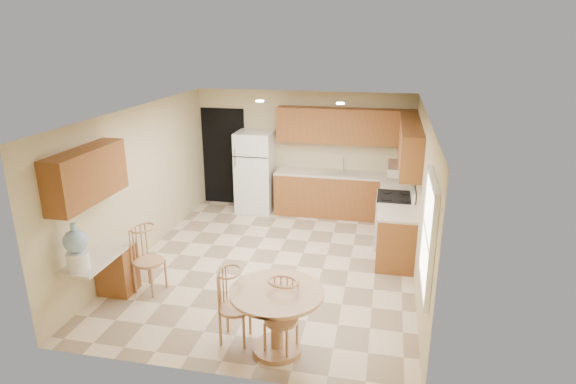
% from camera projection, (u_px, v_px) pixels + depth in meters
% --- Properties ---
extents(floor, '(5.50, 5.50, 0.00)m').
position_uv_depth(floor, '(273.00, 264.00, 7.91)').
color(floor, beige).
rests_on(floor, ground).
extents(ceiling, '(4.50, 5.50, 0.02)m').
position_uv_depth(ceiling, '(271.00, 112.00, 7.12)').
color(ceiling, white).
rests_on(ceiling, wall_back).
extents(wall_back, '(4.50, 0.02, 2.50)m').
position_uv_depth(wall_back, '(303.00, 151.00, 10.07)').
color(wall_back, beige).
rests_on(wall_back, floor).
extents(wall_front, '(4.50, 0.02, 2.50)m').
position_uv_depth(wall_front, '(209.00, 274.00, 4.96)').
color(wall_front, beige).
rests_on(wall_front, floor).
extents(wall_left, '(0.02, 5.50, 2.50)m').
position_uv_depth(wall_left, '(140.00, 183.00, 7.95)').
color(wall_left, beige).
rests_on(wall_left, floor).
extents(wall_right, '(0.02, 5.50, 2.50)m').
position_uv_depth(wall_right, '(421.00, 202.00, 7.07)').
color(wall_right, beige).
rests_on(wall_right, floor).
extents(doorway, '(0.90, 0.02, 2.10)m').
position_uv_depth(doorway, '(224.00, 157.00, 10.46)').
color(doorway, black).
rests_on(doorway, floor).
extents(base_cab_back, '(2.75, 0.60, 0.87)m').
position_uv_depth(base_cab_back, '(342.00, 195.00, 9.87)').
color(base_cab_back, brown).
rests_on(base_cab_back, floor).
extents(counter_back, '(2.75, 0.63, 0.04)m').
position_uv_depth(counter_back, '(343.00, 174.00, 9.73)').
color(counter_back, beige).
rests_on(counter_back, base_cab_back).
extents(base_cab_right_a, '(0.60, 0.59, 0.87)m').
position_uv_depth(base_cab_right_a, '(396.00, 209.00, 9.11)').
color(base_cab_right_a, brown).
rests_on(base_cab_right_a, floor).
extents(counter_right_a, '(0.63, 0.59, 0.04)m').
position_uv_depth(counter_right_a, '(397.00, 186.00, 8.97)').
color(counter_right_a, beige).
rests_on(counter_right_a, base_cab_right_a).
extents(base_cab_right_b, '(0.60, 0.80, 0.87)m').
position_uv_depth(base_cab_right_b, '(396.00, 240.00, 7.76)').
color(base_cab_right_b, brown).
rests_on(base_cab_right_b, floor).
extents(counter_right_b, '(0.63, 0.80, 0.04)m').
position_uv_depth(counter_right_b, '(398.00, 213.00, 7.62)').
color(counter_right_b, beige).
rests_on(counter_right_b, base_cab_right_b).
extents(upper_cab_back, '(2.75, 0.33, 0.70)m').
position_uv_depth(upper_cab_back, '(345.00, 126.00, 9.55)').
color(upper_cab_back, brown).
rests_on(upper_cab_back, wall_back).
extents(upper_cab_right, '(0.33, 2.42, 0.70)m').
position_uv_depth(upper_cab_right, '(410.00, 144.00, 8.04)').
color(upper_cab_right, brown).
rests_on(upper_cab_right, wall_right).
extents(upper_cab_left, '(0.33, 1.40, 0.70)m').
position_uv_depth(upper_cab_left, '(87.00, 175.00, 6.25)').
color(upper_cab_left, brown).
rests_on(upper_cab_left, wall_left).
extents(sink, '(0.78, 0.44, 0.01)m').
position_uv_depth(sink, '(342.00, 173.00, 9.73)').
color(sink, silver).
rests_on(sink, counter_back).
extents(range_hood, '(0.50, 0.76, 0.14)m').
position_uv_depth(range_hood, '(403.00, 168.00, 8.16)').
color(range_hood, silver).
rests_on(range_hood, upper_cab_right).
extents(desk_pedestal, '(0.48, 0.42, 0.72)m').
position_uv_depth(desk_pedestal, '(117.00, 269.00, 6.96)').
color(desk_pedestal, brown).
rests_on(desk_pedestal, floor).
extents(desk_top, '(0.50, 1.20, 0.04)m').
position_uv_depth(desk_top, '(99.00, 256.00, 6.48)').
color(desk_top, beige).
rests_on(desk_top, desk_pedestal).
extents(window, '(0.06, 1.12, 1.30)m').
position_uv_depth(window, '(429.00, 235.00, 5.28)').
color(window, white).
rests_on(window, wall_right).
extents(can_light_a, '(0.14, 0.14, 0.02)m').
position_uv_depth(can_light_a, '(260.00, 101.00, 8.34)').
color(can_light_a, white).
rests_on(can_light_a, ceiling).
extents(can_light_b, '(0.14, 0.14, 0.02)m').
position_uv_depth(can_light_b, '(340.00, 103.00, 8.06)').
color(can_light_b, white).
rests_on(can_light_b, ceiling).
extents(refrigerator, '(0.75, 0.73, 1.69)m').
position_uv_depth(refrigerator, '(255.00, 172.00, 10.06)').
color(refrigerator, white).
rests_on(refrigerator, floor).
extents(stove, '(0.65, 0.76, 1.09)m').
position_uv_depth(stove, '(394.00, 220.00, 8.48)').
color(stove, white).
rests_on(stove, floor).
extents(dining_table, '(1.09, 1.09, 0.81)m').
position_uv_depth(dining_table, '(277.00, 312.00, 5.58)').
color(dining_table, tan).
rests_on(dining_table, floor).
extents(chair_table_a, '(0.41, 0.53, 0.93)m').
position_uv_depth(chair_table_a, '(232.00, 303.00, 5.70)').
color(chair_table_a, tan).
rests_on(chair_table_a, floor).
extents(chair_table_b, '(0.40, 0.42, 0.90)m').
position_uv_depth(chair_table_b, '(279.00, 315.00, 5.49)').
color(chair_table_b, tan).
rests_on(chair_table_b, floor).
extents(chair_desk, '(0.44, 0.56, 0.99)m').
position_uv_depth(chair_desk, '(145.00, 256.00, 6.82)').
color(chair_desk, tan).
rests_on(chair_desk, floor).
extents(water_crock, '(0.30, 0.30, 0.62)m').
position_uv_depth(water_crock, '(77.00, 249.00, 6.00)').
color(water_crock, white).
rests_on(water_crock, desk_top).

